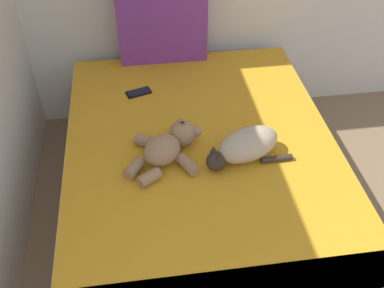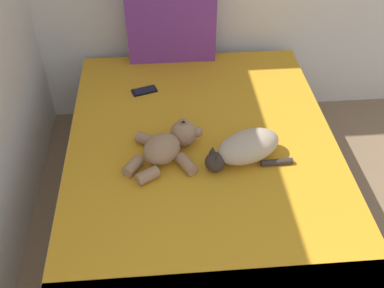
{
  "view_description": "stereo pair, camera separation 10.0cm",
  "coord_description": "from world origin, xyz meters",
  "px_view_note": "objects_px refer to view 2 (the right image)",
  "views": [
    {
      "loc": [
        0.71,
        1.34,
        2.1
      ],
      "look_at": [
        0.95,
        3.01,
        0.61
      ],
      "focal_mm": 42.21,
      "sensor_mm": 36.0,
      "label": 1
    },
    {
      "loc": [
        0.81,
        1.33,
        2.1
      ],
      "look_at": [
        0.95,
        3.01,
        0.61
      ],
      "focal_mm": 42.21,
      "sensor_mm": 36.0,
      "label": 2
    }
  ],
  "objects_px": {
    "patterned_cushion": "(171,22)",
    "cell_phone": "(144,91)",
    "teddy_bear": "(168,145)",
    "cat": "(245,148)",
    "bed": "(203,189)"
  },
  "relations": [
    {
      "from": "cell_phone",
      "to": "patterned_cushion",
      "type": "bearing_deg",
      "value": 63.28
    },
    {
      "from": "cat",
      "to": "teddy_bear",
      "type": "distance_m",
      "value": 0.39
    },
    {
      "from": "patterned_cushion",
      "to": "teddy_bear",
      "type": "height_order",
      "value": "patterned_cushion"
    },
    {
      "from": "bed",
      "to": "cat",
      "type": "relative_size",
      "value": 4.65
    },
    {
      "from": "patterned_cushion",
      "to": "cat",
      "type": "xyz_separation_m",
      "value": [
        0.32,
        -1.01,
        -0.19
      ]
    },
    {
      "from": "patterned_cushion",
      "to": "cell_phone",
      "type": "relative_size",
      "value": 3.46
    },
    {
      "from": "bed",
      "to": "cat",
      "type": "bearing_deg",
      "value": -16.64
    },
    {
      "from": "cat",
      "to": "patterned_cushion",
      "type": "bearing_deg",
      "value": 107.37
    },
    {
      "from": "patterned_cushion",
      "to": "bed",
      "type": "bearing_deg",
      "value": -82.93
    },
    {
      "from": "bed",
      "to": "cat",
      "type": "xyz_separation_m",
      "value": [
        0.2,
        -0.06,
        0.34
      ]
    },
    {
      "from": "cell_phone",
      "to": "teddy_bear",
      "type": "bearing_deg",
      "value": -77.83
    },
    {
      "from": "patterned_cushion",
      "to": "cat",
      "type": "distance_m",
      "value": 1.07
    },
    {
      "from": "cat",
      "to": "cell_phone",
      "type": "xyz_separation_m",
      "value": [
        -0.5,
        0.64,
        -0.07
      ]
    },
    {
      "from": "patterned_cushion",
      "to": "teddy_bear",
      "type": "relative_size",
      "value": 1.36
    },
    {
      "from": "cell_phone",
      "to": "cat",
      "type": "bearing_deg",
      "value": -51.6
    }
  ]
}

